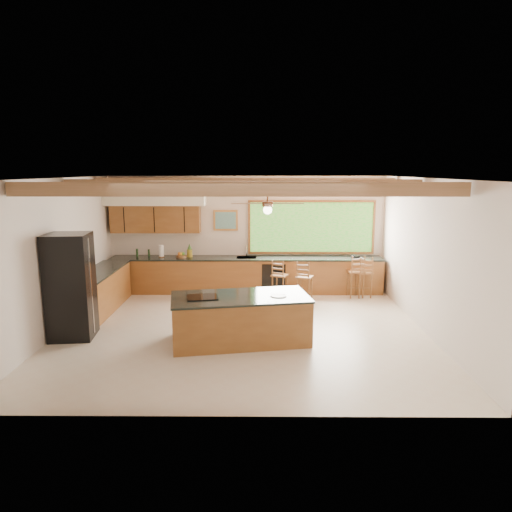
{
  "coord_description": "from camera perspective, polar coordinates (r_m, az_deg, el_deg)",
  "views": [
    {
      "loc": [
        0.34,
        -8.68,
        3.16
      ],
      "look_at": [
        0.26,
        0.8,
        1.36
      ],
      "focal_mm": 32.0,
      "sensor_mm": 36.0,
      "label": 1
    }
  ],
  "objects": [
    {
      "name": "counter_run",
      "position": [
        11.58,
        -5.31,
        -2.76
      ],
      "size": [
        7.12,
        3.1,
        1.27
      ],
      "color": "brown",
      "rests_on": "ground"
    },
    {
      "name": "refrigerator",
      "position": [
        9.27,
        -22.17,
        -3.52
      ],
      "size": [
        0.85,
        0.83,
        2.0
      ],
      "rotation": [
        0.0,
        0.0,
        0.1
      ],
      "color": "black",
      "rests_on": "ground"
    },
    {
      "name": "bar_stool_b",
      "position": [
        11.02,
        6.13,
        -2.74
      ],
      "size": [
        0.47,
        0.47,
        1.01
      ],
      "rotation": [
        0.0,
        0.0,
        -0.38
      ],
      "color": "brown",
      "rests_on": "ground"
    },
    {
      "name": "room_shell",
      "position": [
        9.39,
        -2.66,
        4.97
      ],
      "size": [
        7.27,
        6.54,
        3.02
      ],
      "color": "beige",
      "rests_on": "ground"
    },
    {
      "name": "bar_stool_c",
      "position": [
        11.61,
        12.42,
        -2.02
      ],
      "size": [
        0.43,
        0.43,
        1.09
      ],
      "rotation": [
        0.0,
        0.0,
        0.1
      ],
      "color": "brown",
      "rests_on": "ground"
    },
    {
      "name": "bar_stool_a",
      "position": [
        11.19,
        3.03,
        -2.53
      ],
      "size": [
        0.47,
        0.47,
        1.0
      ],
      "rotation": [
        0.0,
        0.0,
        -0.42
      ],
      "color": "brown",
      "rests_on": "ground"
    },
    {
      "name": "ground",
      "position": [
        9.24,
        -1.7,
        -9.24
      ],
      "size": [
        7.2,
        7.2,
        0.0
      ],
      "primitive_type": "plane",
      "color": "beige",
      "rests_on": "ground"
    },
    {
      "name": "island",
      "position": [
        8.54,
        -1.98,
        -7.82
      ],
      "size": [
        2.67,
        1.6,
        0.89
      ],
      "rotation": [
        0.0,
        0.0,
        0.17
      ],
      "color": "brown",
      "rests_on": "ground"
    },
    {
      "name": "bar_stool_d",
      "position": [
        11.66,
        13.41,
        -2.11
      ],
      "size": [
        0.41,
        0.41,
        1.05
      ],
      "rotation": [
        0.0,
        0.0,
        0.09
      ],
      "color": "brown",
      "rests_on": "ground"
    }
  ]
}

